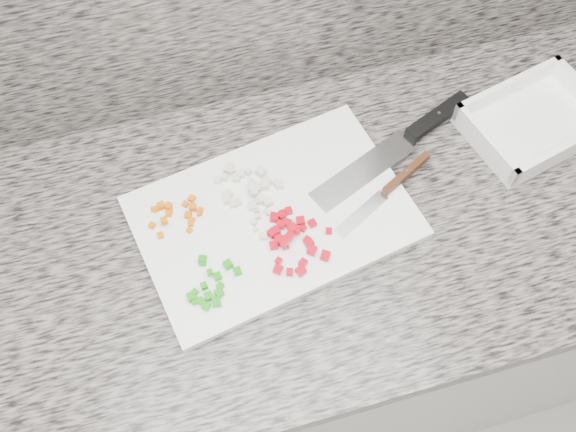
# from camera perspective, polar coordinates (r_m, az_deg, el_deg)

# --- Properties ---
(cabinet) EXTENTS (3.92, 0.62, 0.86)m
(cabinet) POSITION_cam_1_polar(r_m,az_deg,el_deg) (1.51, -1.08, -9.50)
(cabinet) COLOR silver
(cabinet) RESTS_ON ground
(countertop) EXTENTS (3.96, 0.64, 0.04)m
(countertop) POSITION_cam_1_polar(r_m,az_deg,el_deg) (1.10, -1.46, -1.71)
(countertop) COLOR #6A645D
(countertop) RESTS_ON cabinet
(cutting_board) EXTENTS (0.50, 0.38, 0.01)m
(cutting_board) POSITION_cam_1_polar(r_m,az_deg,el_deg) (1.08, -1.31, -0.06)
(cutting_board) COLOR white
(cutting_board) RESTS_ON countertop
(carrot_pile) EXTENTS (0.10, 0.07, 0.02)m
(carrot_pile) POSITION_cam_1_polar(r_m,az_deg,el_deg) (1.09, -9.90, 0.25)
(carrot_pile) COLOR #D96404
(carrot_pile) RESTS_ON cutting_board
(onion_pile) EXTENTS (0.11, 0.10, 0.02)m
(onion_pile) POSITION_cam_1_polar(r_m,az_deg,el_deg) (1.10, -3.54, 2.72)
(onion_pile) COLOR beige
(onion_pile) RESTS_ON cutting_board
(green_pepper_pile) EXTENTS (0.09, 0.10, 0.02)m
(green_pepper_pile) POSITION_cam_1_polar(r_m,az_deg,el_deg) (1.02, -6.84, -6.10)
(green_pepper_pile) COLOR #19910D
(green_pepper_pile) RESTS_ON cutting_board
(red_pepper_pile) EXTENTS (0.12, 0.13, 0.02)m
(red_pepper_pile) POSITION_cam_1_polar(r_m,az_deg,el_deg) (1.05, 0.31, -1.97)
(red_pepper_pile) COLOR #BF0214
(red_pepper_pile) RESTS_ON cutting_board
(garlic_pile) EXTENTS (0.04, 0.06, 0.01)m
(garlic_pile) POSITION_cam_1_polar(r_m,az_deg,el_deg) (1.07, -2.26, -0.60)
(garlic_pile) COLOR beige
(garlic_pile) RESTS_ON cutting_board
(chef_knife) EXTENTS (0.34, 0.18, 0.02)m
(chef_knife) POSITION_cam_1_polar(r_m,az_deg,el_deg) (1.18, 11.07, 7.15)
(chef_knife) COLOR #B9BCC0
(chef_knife) RESTS_ON cutting_board
(paring_knife) EXTENTS (0.21, 0.12, 0.02)m
(paring_knife) POSITION_cam_1_polar(r_m,az_deg,el_deg) (1.12, 9.50, 2.88)
(paring_knife) COLOR #B9BCC0
(paring_knife) RESTS_ON cutting_board
(tray) EXTENTS (0.27, 0.22, 0.05)m
(tray) POSITION_cam_1_polar(r_m,az_deg,el_deg) (1.26, 20.97, 7.76)
(tray) COLOR white
(tray) RESTS_ON countertop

